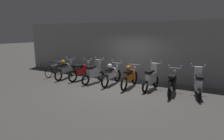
{
  "coord_description": "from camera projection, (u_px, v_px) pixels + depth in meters",
  "views": [
    {
      "loc": [
        3.88,
        -7.64,
        2.54
      ],
      "look_at": [
        -0.46,
        0.34,
        0.75
      ],
      "focal_mm": 30.33,
      "sensor_mm": 36.0,
      "label": 1
    }
  ],
  "objects": [
    {
      "name": "motorbike_slot_0",
      "position": [
        65.0,
        69.0,
        10.65
      ],
      "size": [
        0.59,
        1.94,
        1.15
      ],
      "color": "black",
      "rests_on": "ground"
    },
    {
      "name": "motorbike_slot_4",
      "position": [
        130.0,
        76.0,
        8.88
      ],
      "size": [
        0.56,
        1.95,
        1.08
      ],
      "color": "black",
      "rests_on": "ground"
    },
    {
      "name": "motorbike_slot_6",
      "position": [
        172.0,
        82.0,
        7.94
      ],
      "size": [
        0.59,
        1.95,
        1.15
      ],
      "color": "black",
      "rests_on": "ground"
    },
    {
      "name": "back_wall",
      "position": [
        135.0,
        51.0,
        10.47
      ],
      "size": [
        16.0,
        0.3,
        3.14
      ],
      "primitive_type": "cube",
      "color": "gray",
      "rests_on": "ground"
    },
    {
      "name": "motorbike_slot_2",
      "position": [
        94.0,
        73.0,
        9.69
      ],
      "size": [
        0.58,
        1.67,
        1.29
      ],
      "color": "black",
      "rests_on": "ground"
    },
    {
      "name": "motorbike_slot_3",
      "position": [
        112.0,
        74.0,
        9.34
      ],
      "size": [
        0.59,
        1.95,
        1.15
      ],
      "color": "black",
      "rests_on": "ground"
    },
    {
      "name": "motorbike_slot_1",
      "position": [
        82.0,
        71.0,
        10.37
      ],
      "size": [
        0.59,
        1.95,
        1.15
      ],
      "color": "black",
      "rests_on": "ground"
    },
    {
      "name": "bicycle",
      "position": [
        54.0,
        70.0,
        11.31
      ],
      "size": [
        0.5,
        1.71,
        0.89
      ],
      "color": "black",
      "rests_on": "ground"
    },
    {
      "name": "motorbike_slot_7",
      "position": [
        198.0,
        84.0,
        7.59
      ],
      "size": [
        0.58,
        1.67,
        1.29
      ],
      "color": "black",
      "rests_on": "ground"
    },
    {
      "name": "ground_plane",
      "position": [
        117.0,
        88.0,
        8.9
      ],
      "size": [
        80.0,
        80.0,
        0.0
      ],
      "primitive_type": "plane",
      "color": "#565451"
    },
    {
      "name": "motorbike_slot_5",
      "position": [
        151.0,
        78.0,
        8.55
      ],
      "size": [
        0.59,
        1.68,
        1.29
      ],
      "color": "black",
      "rests_on": "ground"
    }
  ]
}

